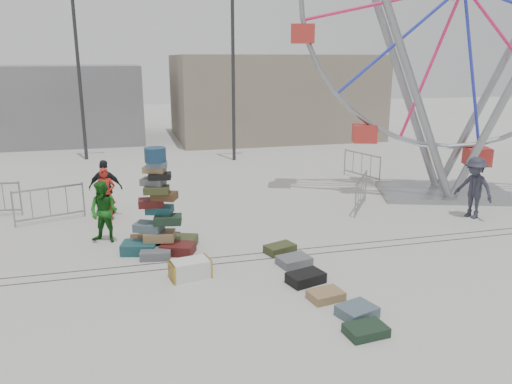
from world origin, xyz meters
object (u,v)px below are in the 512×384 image
object	(u,v)px
lamp_post_left	(80,65)
barricade_dummy_c	(50,204)
lamp_post_right	(235,65)
barricade_wheel_front	(361,193)
barricade_wheel_back	(362,166)
suitcase_tower	(159,222)
ferris_wheel	(461,15)
pedestrian_red	(106,194)
pedestrian_green	(104,212)
pedestrian_black	(106,188)
steamer_trunk	(190,269)
pedestrian_grey	(474,188)

from	to	relation	value
lamp_post_left	barricade_dummy_c	distance (m)	10.70
lamp_post_right	barricade_dummy_c	distance (m)	11.61
barricade_wheel_front	barricade_wheel_back	distance (m)	4.35
suitcase_tower	barricade_wheel_back	distance (m)	10.44
ferris_wheel	barricade_wheel_front	distance (m)	6.80
pedestrian_red	pedestrian_green	xyz separation A→B (m)	(0.01, -1.94, 0.03)
barricade_wheel_back	pedestrian_black	xyz separation A→B (m)	(-9.99, -2.52, 0.34)
lamp_post_right	steamer_trunk	world-z (taller)	lamp_post_right
lamp_post_right	pedestrian_green	size ratio (longest dim) A/B	4.78
pedestrian_black	pedestrian_grey	distance (m)	11.41
pedestrian_grey	pedestrian_red	bearing A→B (deg)	-124.61
barricade_wheel_front	pedestrian_red	xyz separation A→B (m)	(-8.04, 0.90, 0.26)
lamp_post_right	pedestrian_red	size ratio (longest dim) A/B	4.93
barricade_dummy_c	pedestrian_red	xyz separation A→B (m)	(1.65, -0.24, 0.26)
suitcase_tower	barricade_wheel_front	bearing A→B (deg)	33.75
lamp_post_left	pedestrian_black	xyz separation A→B (m)	(1.15, -9.70, -3.59)
lamp_post_right	barricade_dummy_c	xyz separation A→B (m)	(-7.49, -7.94, -3.93)
pedestrian_red	pedestrian_green	size ratio (longest dim) A/B	0.97
lamp_post_right	barricade_wheel_front	world-z (taller)	lamp_post_right
suitcase_tower	barricade_wheel_front	xyz separation A→B (m)	(6.65, 2.04, -0.20)
lamp_post_right	barricade_wheel_back	size ratio (longest dim) A/B	4.00
pedestrian_green	pedestrian_grey	distance (m)	10.99
pedestrian_grey	suitcase_tower	bearing A→B (deg)	-109.25
lamp_post_left	steamer_trunk	bearing A→B (deg)	-78.38
barricade_wheel_back	steamer_trunk	bearing A→B (deg)	-64.47
ferris_wheel	barricade_dummy_c	bearing A→B (deg)	-162.87
barricade_wheel_back	pedestrian_red	size ratio (longest dim) A/B	1.23
suitcase_tower	pedestrian_black	xyz separation A→B (m)	(-1.39, 3.42, 0.14)
lamp_post_right	pedestrian_black	distance (m)	10.32
suitcase_tower	pedestrian_green	distance (m)	1.70
pedestrian_red	pedestrian_black	bearing A→B (deg)	94.29
barricade_wheel_back	pedestrian_green	world-z (taller)	pedestrian_green
ferris_wheel	barricade_wheel_front	size ratio (longest dim) A/B	6.29
barricade_wheel_back	pedestrian_green	xyz separation A→B (m)	(-9.97, -4.94, 0.29)
lamp_post_left	barricade_wheel_back	xyz separation A→B (m)	(11.14, -7.19, -3.93)
steamer_trunk	pedestrian_red	world-z (taller)	pedestrian_red
lamp_post_left	pedestrian_red	world-z (taller)	lamp_post_left
barricade_wheel_front	pedestrian_green	bearing A→B (deg)	132.82
lamp_post_left	suitcase_tower	distance (m)	13.88
suitcase_tower	ferris_wheel	size ratio (longest dim) A/B	0.21
steamer_trunk	lamp_post_right	bearing A→B (deg)	63.21
lamp_post_left	barricade_wheel_back	world-z (taller)	lamp_post_left
lamp_post_left	pedestrian_green	size ratio (longest dim) A/B	4.78
steamer_trunk	lamp_post_left	bearing A→B (deg)	91.59
lamp_post_right	ferris_wheel	bearing A→B (deg)	-54.52
lamp_post_left	barricade_wheel_back	size ratio (longest dim) A/B	4.00
pedestrian_black	pedestrian_grey	bearing A→B (deg)	177.50
pedestrian_black	lamp_post_right	bearing A→B (deg)	-114.06
ferris_wheel	pedestrian_red	world-z (taller)	ferris_wheel
lamp_post_right	suitcase_tower	world-z (taller)	lamp_post_right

